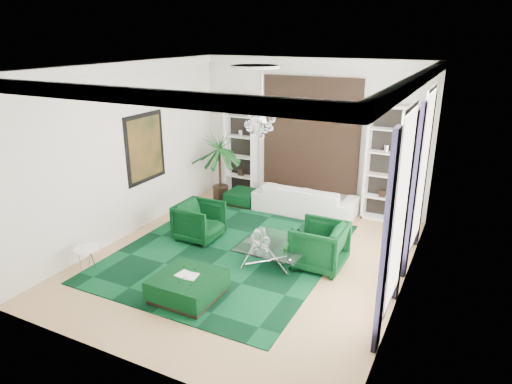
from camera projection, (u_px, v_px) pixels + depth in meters
The scene contains 30 objects.
floor at pixel (249, 258), 9.33m from camera, with size 6.00×7.00×0.02m, color tan.
ceiling at pixel (247, 65), 8.06m from camera, with size 6.00×7.00×0.02m, color white.
wall_back at pixel (311, 134), 11.66m from camera, with size 6.00×0.02×3.80m, color silver.
wall_front at pixel (120, 240), 5.74m from camera, with size 6.00×0.02×3.80m, color silver.
wall_left at pixel (126, 151), 9.97m from camera, with size 0.02×7.00×3.80m, color silver.
wall_right at pixel (412, 192), 7.43m from camera, with size 0.02×7.00×3.80m, color silver.
crown_molding at pixel (247, 72), 8.10m from camera, with size 6.00×7.00×0.18m, color white, non-canonical shape.
ceiling_medallion at pixel (255, 67), 8.33m from camera, with size 0.90×0.90×0.05m, color white.
tapestry at pixel (311, 135), 11.62m from camera, with size 2.50×0.06×2.80m, color black.
shelving_left at pixel (241, 147), 12.48m from camera, with size 0.90×0.38×2.80m, color white, non-canonical shape.
shelving_right at pixel (385, 164), 10.84m from camera, with size 0.90×0.38×2.80m, color white, non-canonical shape.
painting at pixel (146, 148), 10.47m from camera, with size 0.04×1.30×1.60m, color black.
window_near at pixel (401, 210), 6.68m from camera, with size 0.03×1.10×2.90m, color white.
curtain_near_a at pixel (386, 246), 6.12m from camera, with size 0.07×0.30×3.25m, color black.
curtain_near_b at pixel (405, 208), 7.43m from camera, with size 0.07×0.30×3.25m, color black.
window_far at pixel (423, 169), 8.70m from camera, with size 0.03×1.10×2.90m, color white.
curtain_far_a at pixel (413, 193), 8.14m from camera, with size 0.07×0.30×3.25m, color black.
curtain_far_b at pixel (425, 171), 9.46m from camera, with size 0.07×0.30×3.25m, color black.
rug at pixel (228, 251), 9.58m from camera, with size 4.20×5.00×0.02m, color black.
sofa at pixel (305, 199), 11.52m from camera, with size 2.56×1.00×0.75m, color silver.
armchair_left at pixel (199, 221), 10.07m from camera, with size 0.90×0.93×0.84m, color black.
armchair_right at pixel (319, 246), 8.84m from camera, with size 0.97×1.00×0.91m, color black.
coffee_table at pixel (276, 253), 9.04m from camera, with size 1.27×1.27×0.44m, color white, non-canonical shape.
ottoman_side at pixel (243, 198), 12.20m from camera, with size 0.80×0.80×0.36m, color black.
ottoman_front at pixel (188, 287), 7.87m from camera, with size 1.08×1.08×0.43m, color black.
book at pixel (187, 275), 7.79m from camera, with size 0.38×0.25×0.03m, color white.
side_table at pixel (88, 259), 8.79m from camera, with size 0.47×0.47×0.46m, color white.
palm at pixel (220, 158), 12.21m from camera, with size 1.47×1.47×2.35m, color #154A1B, non-canonical shape.
chandelier at pixel (262, 121), 8.26m from camera, with size 0.71×0.71×0.64m, color white, non-canonical shape.
table_plant at pixel (286, 247), 8.57m from camera, with size 0.12×0.10×0.22m, color #154A1B.
Camera 1 is at (3.87, -7.40, 4.37)m, focal length 32.00 mm.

